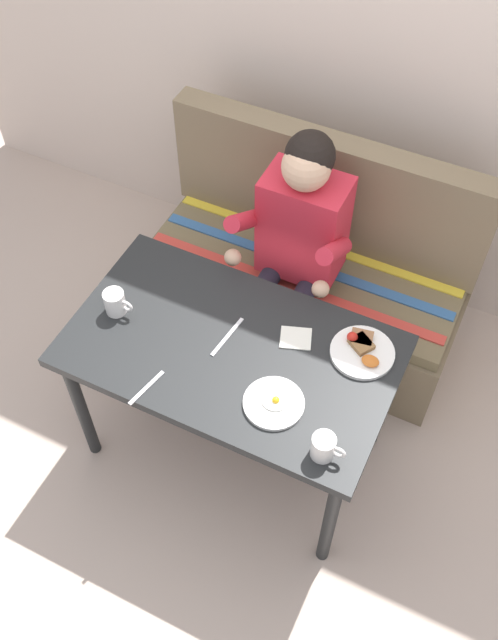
% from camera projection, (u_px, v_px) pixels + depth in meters
% --- Properties ---
extents(ground_plane, '(8.00, 8.00, 0.00)m').
position_uv_depth(ground_plane, '(234.00, 443.00, 3.17)').
color(ground_plane, '#BCA697').
extents(back_wall, '(4.40, 0.10, 2.60)m').
position_uv_depth(back_wall, '(372.00, 31.00, 2.84)').
color(back_wall, beige).
rests_on(back_wall, ground).
extents(table, '(1.20, 0.70, 0.73)m').
position_uv_depth(table, '(231.00, 361.00, 2.65)').
color(table, black).
rests_on(table, ground).
extents(couch, '(1.44, 0.56, 1.00)m').
position_uv_depth(couch, '(307.00, 277.00, 3.32)').
color(couch, '#75644B').
rests_on(couch, ground).
extents(person, '(0.45, 0.61, 1.21)m').
position_uv_depth(person, '(295.00, 240.00, 2.90)').
color(person, red).
rests_on(person, ground).
extents(plate_breakfast, '(0.23, 0.23, 0.05)m').
position_uv_depth(plate_breakfast, '(362.00, 350.00, 2.57)').
color(plate_breakfast, white).
rests_on(plate_breakfast, table).
extents(plate_eggs, '(0.21, 0.21, 0.04)m').
position_uv_depth(plate_eggs, '(274.00, 403.00, 2.44)').
color(plate_eggs, white).
rests_on(plate_eggs, table).
extents(coffee_mug, '(0.12, 0.08, 0.10)m').
position_uv_depth(coffee_mug, '(115.00, 302.00, 2.65)').
color(coffee_mug, white).
rests_on(coffee_mug, table).
extents(coffee_mug_second, '(0.12, 0.08, 0.10)m').
position_uv_depth(coffee_mug_second, '(324.00, 447.00, 2.29)').
color(coffee_mug_second, white).
rests_on(coffee_mug_second, table).
extents(napkin, '(0.14, 0.13, 0.01)m').
position_uv_depth(napkin, '(296.00, 338.00, 2.61)').
color(napkin, silver).
rests_on(napkin, table).
extents(fork, '(0.05, 0.17, 0.00)m').
position_uv_depth(fork, '(146.00, 388.00, 2.48)').
color(fork, silver).
rests_on(fork, table).
extents(knife, '(0.04, 0.20, 0.00)m').
position_uv_depth(knife, '(227.00, 337.00, 2.62)').
color(knife, silver).
rests_on(knife, table).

